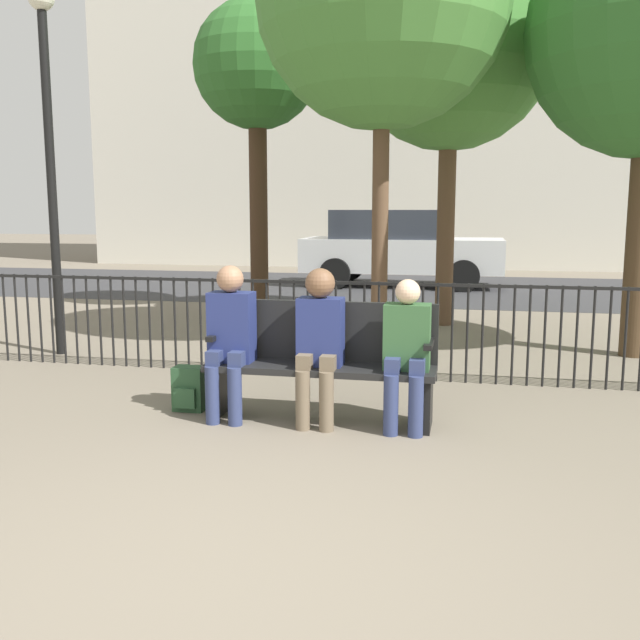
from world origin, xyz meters
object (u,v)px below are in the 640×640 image
Objects in this scene: tree_3 at (383,0)px; lamp_post at (48,118)px; parked_car_0 at (398,247)px; seated_person_0 at (230,334)px; tree_2 at (257,70)px; tree_0 at (451,46)px; seated_person_1 at (319,337)px; park_bench at (322,357)px; backpack at (189,389)px; seated_person_2 at (406,347)px.

tree_3 reaches higher than lamp_post.
parked_car_0 is (-0.47, 7.00, -3.08)m from tree_3.
parked_car_0 is at bearing 88.25° from seated_person_0.
tree_0 is at bearing -12.27° from tree_2.
park_bench is at bearing 92.29° from seated_person_1.
park_bench is at bearing 10.35° from seated_person_0.
tree_3 is (-0.69, -1.92, 0.10)m from tree_0.
seated_person_1 reaches higher than backpack.
tree_2 is at bearing 100.75° from backpack.
tree_2 is at bearing 70.63° from lamp_post.
park_bench is 6.76m from tree_2.
seated_person_2 is 0.21× the size of tree_0.
seated_person_0 is at bearing 179.96° from seated_person_1.
tree_2 is 4.02m from lamp_post.
tree_3 reaches higher than parked_car_0.
park_bench is at bearing -28.78° from lamp_post.
seated_person_1 is 0.28× the size of parked_car_0.
tree_3 reaches higher than seated_person_1.
seated_person_1 is at bearing -69.06° from tree_2.
tree_0 is at bearing 73.75° from seated_person_0.
seated_person_2 is at bearing -26.25° from lamp_post.
tree_0 is (0.76, 4.89, 3.32)m from park_bench.
seated_person_1 is 4.44m from lamp_post.
tree_2 reaches higher than lamp_post.
tree_2 reaches higher than seated_person_2.
seated_person_2 is 3.10× the size of backpack.
park_bench is at bearing -0.37° from backpack.
parked_car_0 reaches higher than seated_person_2.
park_bench is 4.53m from tree_3.
backpack is 3.86m from lamp_post.
lamp_post reaches higher than park_bench.
backpack is (-1.12, 0.14, -0.50)m from seated_person_1.
park_bench is 0.34× the size of tree_0.
park_bench is at bearing 168.61° from seated_person_2.
seated_person_2 is at bearing -84.01° from parked_car_0.
tree_0 is at bearing 69.06° from backpack.
seated_person_0 is 10.10m from parked_car_0.
lamp_post is at bearing 149.63° from seated_person_1.
seated_person_0 reaches higher than seated_person_2.
lamp_post reaches higher than parked_car_0.
tree_2 is (-1.05, 5.52, 3.56)m from backpack.
park_bench is at bearing -91.38° from tree_3.
tree_0 reaches higher than lamp_post.
lamp_post is (-2.33, 1.88, 2.43)m from backpack.
seated_person_0 is at bearing -104.08° from tree_3.
tree_0 is (1.46, 5.02, 3.14)m from seated_person_0.
lamp_post reaches higher than seated_person_1.
seated_person_1 is 6.79m from tree_2.
tree_3 is (0.07, 3.10, 3.24)m from seated_person_1.
lamp_post is (-1.28, -3.64, -1.12)m from tree_2.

